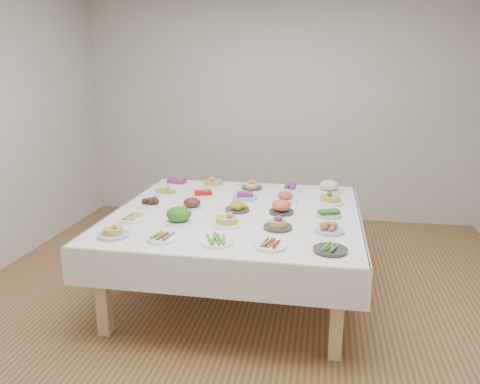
% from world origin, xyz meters
% --- Properties ---
extents(room_envelope, '(5.02, 5.02, 2.81)m').
position_xyz_m(room_envelope, '(0.00, 0.00, 1.83)').
color(room_envelope, '#95653E').
rests_on(room_envelope, ground).
extents(display_table, '(2.07, 2.07, 0.75)m').
position_xyz_m(display_table, '(-0.11, 0.23, 0.68)').
color(display_table, white).
rests_on(display_table, ground).
extents(dish_0, '(0.22, 0.22, 0.12)m').
position_xyz_m(dish_0, '(-0.87, -0.54, 0.81)').
color(dish_0, '#4C66B2').
rests_on(dish_0, display_table).
extents(dish_1, '(0.21, 0.21, 0.05)m').
position_xyz_m(dish_1, '(-0.50, -0.53, 0.77)').
color(dish_1, white).
rests_on(dish_1, display_table).
extents(dish_2, '(0.23, 0.22, 0.06)m').
position_xyz_m(dish_2, '(-0.10, -0.54, 0.78)').
color(dish_2, white).
rests_on(dish_2, display_table).
extents(dish_3, '(0.22, 0.22, 0.05)m').
position_xyz_m(dish_3, '(0.27, -0.54, 0.77)').
color(dish_3, white).
rests_on(dish_3, display_table).
extents(dish_4, '(0.23, 0.23, 0.05)m').
position_xyz_m(dish_4, '(0.67, -0.54, 0.77)').
color(dish_4, '#302D2A').
rests_on(dish_4, display_table).
extents(dish_5, '(0.22, 0.22, 0.05)m').
position_xyz_m(dish_5, '(-0.89, -0.16, 0.77)').
color(dish_5, white).
rests_on(dish_5, display_table).
extents(dish_6, '(0.23, 0.23, 0.13)m').
position_xyz_m(dish_6, '(-0.50, -0.17, 0.81)').
color(dish_6, white).
rests_on(dish_6, display_table).
extents(dish_7, '(0.22, 0.22, 0.13)m').
position_xyz_m(dish_7, '(-0.12, -0.15, 0.81)').
color(dish_7, white).
rests_on(dish_7, display_table).
extents(dish_8, '(0.22, 0.22, 0.12)m').
position_xyz_m(dish_8, '(0.28, -0.15, 0.80)').
color(dish_8, '#302D2A').
rests_on(dish_8, display_table).
extents(dish_9, '(0.22, 0.22, 0.09)m').
position_xyz_m(dish_9, '(0.67, -0.16, 0.79)').
color(dish_9, '#4C66B2').
rests_on(dish_9, display_table).
extents(dish_10, '(0.21, 0.21, 0.09)m').
position_xyz_m(dish_10, '(-0.88, 0.24, 0.79)').
color(dish_10, white).
rests_on(dish_10, display_table).
extents(dish_11, '(0.20, 0.20, 0.12)m').
position_xyz_m(dish_11, '(-0.50, 0.22, 0.80)').
color(dish_11, white).
rests_on(dish_11, display_table).
extents(dish_12, '(0.20, 0.20, 0.09)m').
position_xyz_m(dish_12, '(-0.10, 0.24, 0.79)').
color(dish_12, '#302D2A').
rests_on(dish_12, display_table).
extents(dish_13, '(0.20, 0.20, 0.11)m').
position_xyz_m(dish_13, '(0.27, 0.24, 0.80)').
color(dish_13, '#302D2A').
rests_on(dish_13, display_table).
extents(dish_14, '(0.20, 0.20, 0.10)m').
position_xyz_m(dish_14, '(0.66, 0.23, 0.79)').
color(dish_14, '#4C66B2').
rests_on(dish_14, display_table).
extents(dish_15, '(0.20, 0.20, 0.10)m').
position_xyz_m(dish_15, '(-0.88, 0.62, 0.79)').
color(dish_15, white).
rests_on(dish_15, display_table).
extents(dish_16, '(0.22, 0.22, 0.09)m').
position_xyz_m(dish_16, '(-0.50, 0.61, 0.79)').
color(dish_16, white).
rests_on(dish_16, display_table).
extents(dish_17, '(0.23, 0.23, 0.09)m').
position_xyz_m(dish_17, '(-0.11, 0.63, 0.79)').
color(dish_17, '#4C66B2').
rests_on(dish_17, display_table).
extents(dish_18, '(0.22, 0.22, 0.12)m').
position_xyz_m(dish_18, '(0.27, 0.62, 0.80)').
color(dish_18, white).
rests_on(dish_18, display_table).
extents(dish_19, '(0.23, 0.23, 0.14)m').
position_xyz_m(dish_19, '(0.67, 0.61, 0.81)').
color(dish_19, white).
rests_on(dish_19, display_table).
extents(dish_20, '(0.22, 0.22, 0.10)m').
position_xyz_m(dish_20, '(-0.89, 1.01, 0.79)').
color(dish_20, white).
rests_on(dish_20, display_table).
extents(dish_21, '(0.22, 0.22, 0.13)m').
position_xyz_m(dish_21, '(-0.50, 1.01, 0.81)').
color(dish_21, white).
rests_on(dish_21, display_table).
extents(dish_22, '(0.20, 0.20, 0.11)m').
position_xyz_m(dish_22, '(-0.10, 1.00, 0.80)').
color(dish_22, '#302D2A').
rests_on(dish_22, display_table).
extents(dish_23, '(0.21, 0.21, 0.09)m').
position_xyz_m(dish_23, '(0.29, 1.00, 0.79)').
color(dish_23, white).
rests_on(dish_23, display_table).
extents(dish_24, '(0.21, 0.21, 0.13)m').
position_xyz_m(dish_24, '(0.67, 1.01, 0.81)').
color(dish_24, white).
rests_on(dish_24, display_table).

